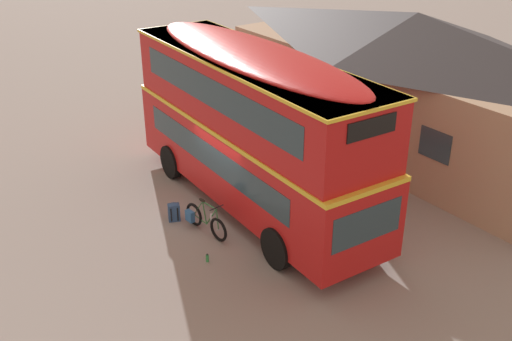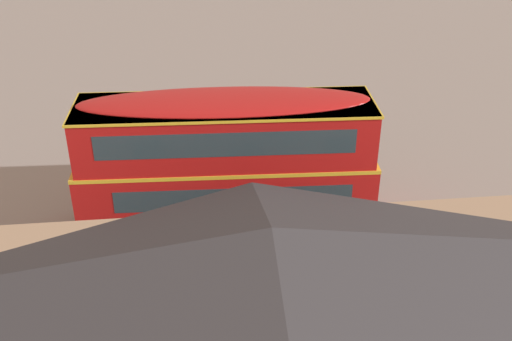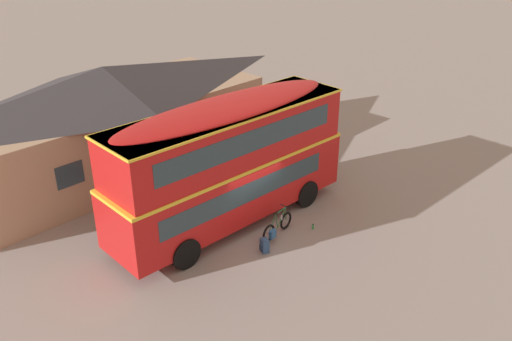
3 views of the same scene
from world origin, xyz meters
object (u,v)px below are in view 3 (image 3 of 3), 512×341
double_decker_bus (229,159)px  water_bottle_green_metal (313,227)px  touring_bicycle (277,227)px  backpack_on_ground (265,245)px

double_decker_bus → water_bottle_green_metal: size_ratio=43.44×
touring_bicycle → backpack_on_ground: touring_bicycle is taller
double_decker_bus → backpack_on_ground: size_ratio=17.64×
touring_bicycle → backpack_on_ground: size_ratio=3.18×
water_bottle_green_metal → double_decker_bus: bearing=125.0°
backpack_on_ground → water_bottle_green_metal: (2.33, -0.25, -0.18)m
double_decker_bus → touring_bicycle: bearing=-74.9°
double_decker_bus → water_bottle_green_metal: bearing=-55.0°
touring_bicycle → water_bottle_green_metal: touring_bicycle is taller
touring_bicycle → water_bottle_green_metal: 1.47m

